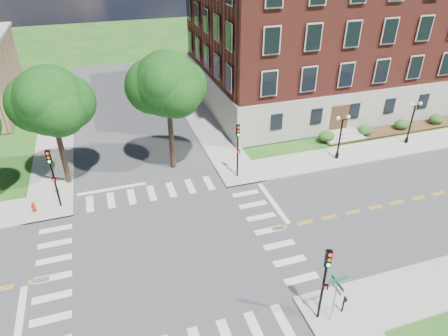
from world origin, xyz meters
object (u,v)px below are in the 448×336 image
object	(u,v)px
twin_lamp_west	(340,135)
street_sign_pole	(336,291)
traffic_signal_se	(325,277)
push_button_post	(344,303)
fire_hydrant	(34,207)
twin_lamp_east	(412,120)
traffic_signal_ne	(238,144)
traffic_signal_nw	(52,172)

from	to	relation	value
twin_lamp_west	street_sign_pole	world-z (taller)	twin_lamp_west
traffic_signal_se	push_button_post	world-z (taller)	traffic_signal_se
fire_hydrant	twin_lamp_east	bearing A→B (deg)	1.16
traffic_signal_se	traffic_signal_ne	bearing A→B (deg)	87.39
twin_lamp_east	fire_hydrant	bearing A→B (deg)	-178.84
twin_lamp_east	twin_lamp_west	bearing A→B (deg)	-175.66
traffic_signal_ne	street_sign_pole	xyz separation A→B (m)	(-0.10, -15.32, -0.88)
traffic_signal_se	twin_lamp_west	size ratio (longest dim) A/B	1.13
twin_lamp_east	push_button_post	xyz separation A→B (m)	(-17.28, -15.84, -1.73)
traffic_signal_se	twin_lamp_west	bearing A→B (deg)	55.25
street_sign_pole	fire_hydrant	xyz separation A→B (m)	(-16.03, 15.37, -1.84)
street_sign_pole	traffic_signal_se	bearing A→B (deg)	150.31
traffic_signal_nw	push_button_post	world-z (taller)	traffic_signal_nw
traffic_signal_se	push_button_post	distance (m)	2.79
traffic_signal_nw	twin_lamp_west	distance (m)	24.07
twin_lamp_west	push_button_post	size ratio (longest dim) A/B	3.53
street_sign_pole	fire_hydrant	bearing A→B (deg)	136.19
traffic_signal_nw	fire_hydrant	world-z (taller)	traffic_signal_nw
twin_lamp_east	street_sign_pole	size ratio (longest dim) A/B	1.36
traffic_signal_se	push_button_post	size ratio (longest dim) A/B	4.00
traffic_signal_se	traffic_signal_ne	xyz separation A→B (m)	(0.68, 14.99, 0.00)
traffic_signal_se	twin_lamp_east	xyz separation A→B (m)	(18.73, 15.73, -0.66)
traffic_signal_se	push_button_post	xyz separation A→B (m)	(1.45, -0.11, -2.39)
twin_lamp_east	traffic_signal_nw	bearing A→B (deg)	-178.90
traffic_signal_nw	push_button_post	distance (m)	21.52
twin_lamp_west	push_button_post	distance (m)	17.78
twin_lamp_east	push_button_post	world-z (taller)	twin_lamp_east
traffic_signal_se	traffic_signal_nw	distance (m)	20.32
traffic_signal_se	street_sign_pole	world-z (taller)	traffic_signal_se
traffic_signal_nw	push_button_post	size ratio (longest dim) A/B	4.00
traffic_signal_ne	traffic_signal_nw	xyz separation A→B (m)	(-14.26, 0.12, 0.00)
traffic_signal_ne	fire_hydrant	size ratio (longest dim) A/B	6.40
traffic_signal_se	traffic_signal_nw	bearing A→B (deg)	131.95
push_button_post	twin_lamp_east	bearing A→B (deg)	42.52
traffic_signal_ne	traffic_signal_se	bearing A→B (deg)	-92.61
traffic_signal_ne	fire_hydrant	bearing A→B (deg)	179.81
twin_lamp_east	fire_hydrant	size ratio (longest dim) A/B	5.64
traffic_signal_nw	twin_lamp_east	distance (m)	32.32
push_button_post	traffic_signal_ne	bearing A→B (deg)	92.90
push_button_post	street_sign_pole	bearing A→B (deg)	-165.62
traffic_signal_ne	twin_lamp_east	xyz separation A→B (m)	(18.04, 0.74, -0.66)
traffic_signal_se	street_sign_pole	bearing A→B (deg)	-29.69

